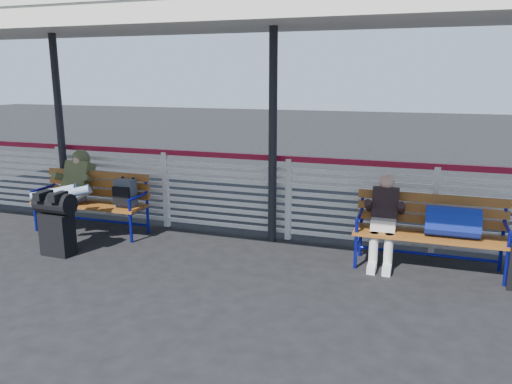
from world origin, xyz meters
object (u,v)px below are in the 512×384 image
(luggage_stack, at_px, (56,221))
(bench_left, at_px, (100,196))
(companion_person, at_px, (384,219))
(bench_right, at_px, (442,224))
(traveler_man, at_px, (68,190))

(luggage_stack, height_order, bench_left, bench_left)
(bench_left, xyz_separation_m, companion_person, (4.20, -0.01, 0.02))
(bench_left, height_order, bench_right, same)
(luggage_stack, distance_m, bench_right, 4.95)
(luggage_stack, relative_size, bench_left, 0.48)
(bench_right, relative_size, companion_person, 1.57)
(bench_left, xyz_separation_m, bench_right, (4.88, -0.00, 0.03))
(luggage_stack, xyz_separation_m, bench_left, (-0.05, 1.04, 0.11))
(bench_right, bearing_deg, luggage_stack, -167.94)
(bench_left, distance_m, traveler_man, 0.48)
(luggage_stack, bearing_deg, bench_right, 13.97)
(traveler_man, height_order, companion_person, traveler_man)
(bench_left, distance_m, bench_right, 4.88)
(traveler_man, relative_size, companion_person, 1.43)
(luggage_stack, height_order, traveler_man, traveler_man)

